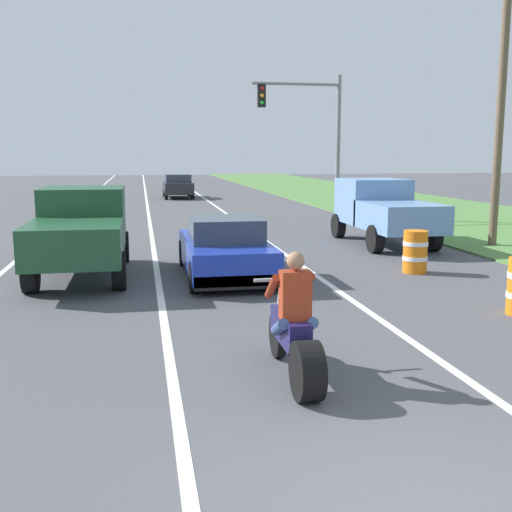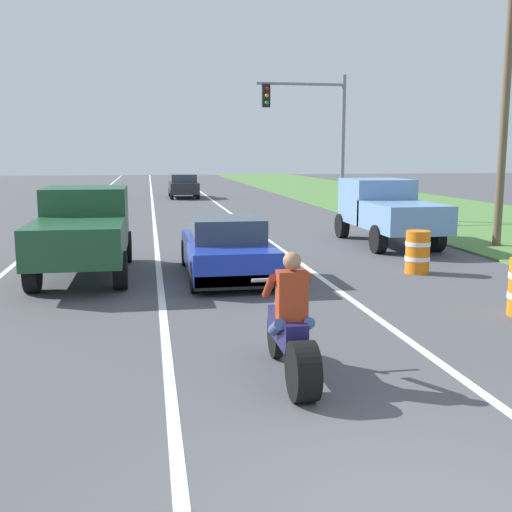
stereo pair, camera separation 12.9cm
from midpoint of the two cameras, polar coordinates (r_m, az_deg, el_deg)
name	(u,v)px [view 1 (the left image)]	position (r m, az deg, el deg)	size (l,w,h in m)	color
lane_stripe_left_solid	(52,229)	(24.21, -18.39, 2.34)	(0.14, 120.00, 0.01)	white
lane_stripe_right_solid	(244,225)	(24.29, -1.31, 2.84)	(0.14, 120.00, 0.01)	white
lane_stripe_centre_dashed	(150,227)	(23.98, -9.84, 2.62)	(0.14, 120.00, 0.01)	white
grass_verge_right	(480,220)	(27.75, 19.82, 3.16)	(10.00, 120.00, 0.06)	#517F3D
motorcycle_with_rider	(295,335)	(7.61, 3.10, -7.26)	(0.70, 2.21, 1.62)	black
sports_car_blue	(225,250)	(14.04, -3.16, 0.60)	(1.84, 4.30, 1.37)	#1E38B2
pickup_truck_left_lane_dark_green	(81,228)	(14.61, -16.06, 2.48)	(2.02, 4.80, 1.98)	#1E4C2D
pickup_truck_right_shoulder_light_blue	(383,209)	(19.51, 11.45, 4.30)	(2.02, 4.80, 1.98)	#6B93C6
traffic_light_mast_near	(313,125)	(26.42, 5.11, 11.88)	(3.78, 0.34, 6.00)	gray
utility_pole_roadside	(501,99)	(19.84, 21.45, 13.29)	(0.24, 0.24, 8.68)	brown
construction_barrel_mid	(415,252)	(14.99, 14.20, 0.40)	(0.58, 0.58, 1.00)	orange
distant_car_far_ahead	(178,186)	(39.79, -7.30, 6.43)	(1.80, 4.00, 1.50)	#262628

